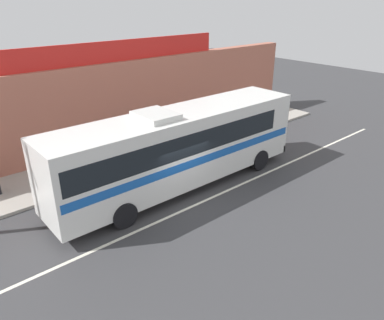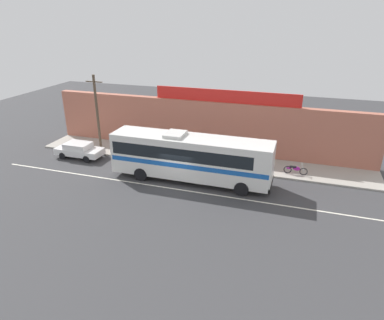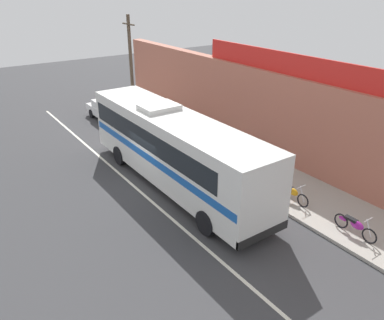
{
  "view_description": "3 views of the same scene",
  "coord_description": "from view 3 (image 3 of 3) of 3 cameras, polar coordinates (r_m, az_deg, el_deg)",
  "views": [
    {
      "loc": [
        -8.74,
        -10.96,
        8.15
      ],
      "look_at": [
        1.53,
        1.05,
        1.05
      ],
      "focal_mm": 34.63,
      "sensor_mm": 36.0,
      "label": 1
    },
    {
      "loc": [
        8.34,
        -22.23,
        12.0
      ],
      "look_at": [
        0.99,
        0.45,
        1.95
      ],
      "focal_mm": 32.54,
      "sensor_mm": 36.0,
      "label": 2
    },
    {
      "loc": [
        14.93,
        -7.91,
        9.1
      ],
      "look_at": [
        1.52,
        1.45,
        1.49
      ],
      "focal_mm": 35.85,
      "sensor_mm": 36.0,
      "label": 3
    }
  ],
  "objects": [
    {
      "name": "storefront_billboard",
      "position": [
        20.44,
        14.65,
        13.59
      ],
      "size": [
        12.92,
        0.12,
        1.1
      ],
      "primitive_type": "cube",
      "color": "red",
      "rests_on": "storefront_facade"
    },
    {
      "name": "motorcycle_orange",
      "position": [
        17.78,
        14.53,
        -4.64
      ],
      "size": [
        1.92,
        0.56,
        0.94
      ],
      "color": "black",
      "rests_on": "sidewalk_slab"
    },
    {
      "name": "parked_car",
      "position": [
        28.46,
        -12.33,
        7.27
      ],
      "size": [
        4.24,
        1.87,
        1.37
      ],
      "color": "silver",
      "rests_on": "ground_plane"
    },
    {
      "name": "utility_pole",
      "position": [
        27.0,
        -9.02,
        13.37
      ],
      "size": [
        1.6,
        0.22,
        7.1
      ],
      "color": "brown",
      "rests_on": "sidewalk_slab"
    },
    {
      "name": "storefront_facade",
      "position": [
        22.38,
        10.28,
        7.11
      ],
      "size": [
        30.0,
        0.7,
        4.8
      ],
      "primitive_type": "cube",
      "color": "#B26651",
      "rests_on": "ground_plane"
    },
    {
      "name": "pedestrian_far_right",
      "position": [
        25.96,
        -2.29,
        7.08
      ],
      "size": [
        0.3,
        0.48,
        1.72
      ],
      "color": "black",
      "rests_on": "sidewalk_slab"
    },
    {
      "name": "ground_plane",
      "position": [
        19.19,
        -6.18,
        -3.53
      ],
      "size": [
        70.0,
        70.0,
        0.0
      ],
      "primitive_type": "plane",
      "color": "#3A3A3D"
    },
    {
      "name": "road_center_stripe",
      "position": [
        18.87,
        -8.3,
        -4.16
      ],
      "size": [
        30.0,
        0.14,
        0.01
      ],
      "primitive_type": "cube",
      "color": "silver",
      "rests_on": "ground_plane"
    },
    {
      "name": "sidewalk_slab",
      "position": [
        21.83,
        5.79,
        0.36
      ],
      "size": [
        30.0,
        3.6,
        0.14
      ],
      "primitive_type": "cube",
      "color": "#A8A399",
      "rests_on": "ground_plane"
    },
    {
      "name": "intercity_bus",
      "position": [
        18.22,
        -2.9,
        2.19
      ],
      "size": [
        12.32,
        2.67,
        3.78
      ],
      "color": "silver",
      "rests_on": "ground_plane"
    },
    {
      "name": "motorcycle_blue",
      "position": [
        16.28,
        23.03,
        -8.93
      ],
      "size": [
        1.85,
        0.56,
        0.94
      ],
      "color": "black",
      "rests_on": "sidewalk_slab"
    }
  ]
}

